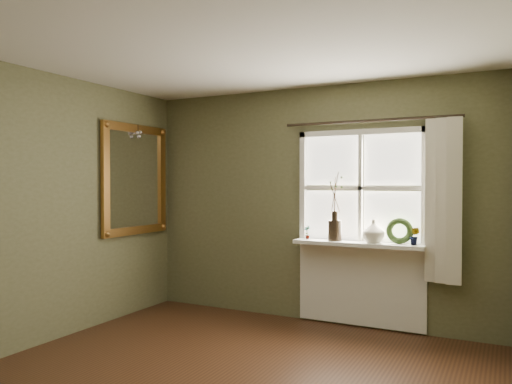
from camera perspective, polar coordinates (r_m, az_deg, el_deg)
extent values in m
plane|color=silver|center=(3.71, -6.39, 17.66)|extent=(4.50, 4.50, 0.00)
cube|color=#5F603F|center=(5.63, 6.65, -1.35)|extent=(4.00, 0.10, 2.60)
cube|color=#5F603F|center=(5.00, -26.39, -1.77)|extent=(0.10, 4.50, 2.60)
cube|color=white|center=(5.42, 11.83, -5.81)|extent=(1.36, 0.06, 0.06)
cube|color=white|center=(5.41, 11.88, 6.70)|extent=(1.36, 0.06, 0.06)
cube|color=white|center=(5.59, 5.40, 0.48)|extent=(0.06, 0.06, 1.24)
cube|color=white|center=(5.25, 18.72, 0.39)|extent=(0.06, 0.06, 1.24)
cube|color=white|center=(5.38, 11.85, 0.44)|extent=(1.24, 0.05, 0.04)
cube|color=white|center=(5.38, 11.85, 0.44)|extent=(0.04, 0.05, 1.12)
cube|color=white|center=(5.50, 8.66, 3.54)|extent=(0.59, 0.01, 0.53)
cube|color=white|center=(5.33, 15.31, 3.59)|extent=(0.59, 0.01, 0.53)
cube|color=white|center=(5.51, 8.64, -2.60)|extent=(0.59, 0.01, 0.53)
cube|color=white|center=(5.34, 15.28, -2.75)|extent=(0.59, 0.01, 0.53)
cube|color=white|center=(5.32, 11.54, -5.83)|extent=(1.36, 0.26, 0.04)
cube|color=white|center=(5.50, 11.84, -10.25)|extent=(1.36, 0.04, 0.88)
cylinder|color=black|center=(5.38, 8.99, -4.37)|extent=(0.18, 0.18, 0.22)
imported|color=beige|center=(5.27, 13.28, -4.38)|extent=(0.26, 0.26, 0.24)
torus|color=#2D451F|center=(5.25, 16.08, -4.61)|extent=(0.28, 0.16, 0.27)
imported|color=#2D451F|center=(5.49, 5.88, -4.62)|extent=(0.09, 0.07, 0.15)
imported|color=#2D451F|center=(5.19, 17.70, -4.82)|extent=(0.11, 0.10, 0.18)
cube|color=beige|center=(5.14, 20.66, -0.92)|extent=(0.36, 0.12, 1.59)
cylinder|color=black|center=(5.34, 12.79, 7.95)|extent=(1.84, 0.03, 0.03)
cube|color=white|center=(6.03, -13.67, 1.39)|extent=(0.02, 0.89, 1.10)
cube|color=#A86F31|center=(6.05, -13.62, 7.05)|extent=(0.05, 1.08, 0.09)
cube|color=#A86F31|center=(6.05, -13.57, -4.27)|extent=(0.05, 1.08, 0.09)
cube|color=#A86F31|center=(5.65, -16.85, 1.40)|extent=(0.05, 0.09, 1.10)
cube|color=#A86F31|center=(6.40, -10.72, 1.39)|extent=(0.05, 0.09, 1.10)
sphere|color=silver|center=(5.99, -13.44, 6.60)|extent=(0.04, 0.04, 0.04)
sphere|color=silver|center=(6.01, -13.25, 6.20)|extent=(0.04, 0.04, 0.04)
sphere|color=silver|center=(6.04, -13.07, 6.65)|extent=(0.04, 0.04, 0.04)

